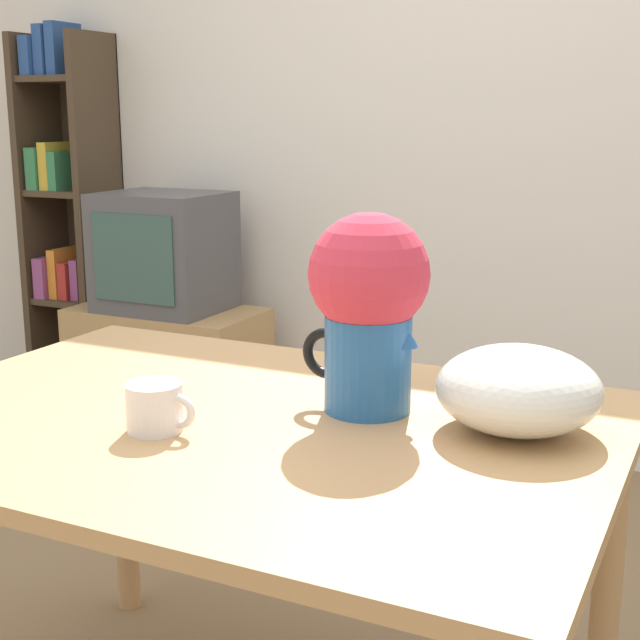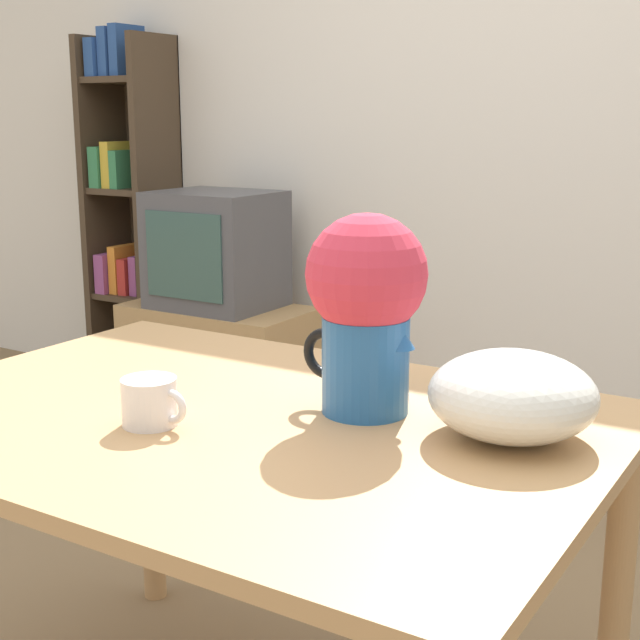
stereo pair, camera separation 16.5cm
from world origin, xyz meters
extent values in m
cube|color=silver|center=(0.00, 1.95, 1.30)|extent=(8.00, 0.05, 2.60)
cube|color=tan|center=(0.15, -0.06, 0.74)|extent=(1.34, 0.95, 0.03)
cylinder|color=tan|center=(-0.46, 0.35, 0.36)|extent=(0.06, 0.06, 0.73)
cylinder|color=tan|center=(0.76, 0.35, 0.36)|extent=(0.06, 0.06, 0.73)
cylinder|color=#235B9E|center=(0.34, 0.07, 0.85)|extent=(0.16, 0.16, 0.18)
cone|color=#235B9E|center=(0.41, 0.07, 0.91)|extent=(0.06, 0.06, 0.04)
torus|color=black|center=(0.26, 0.07, 0.86)|extent=(0.10, 0.02, 0.10)
sphere|color=#3D7033|center=(0.34, 0.07, 0.97)|extent=(0.16, 0.16, 0.16)
sphere|color=#CC3347|center=(0.34, 0.07, 1.01)|extent=(0.22, 0.22, 0.22)
cylinder|color=white|center=(0.06, -0.19, 0.80)|extent=(0.10, 0.10, 0.08)
torus|color=white|center=(0.11, -0.19, 0.80)|extent=(0.06, 0.01, 0.06)
ellipsoid|color=silver|center=(0.62, 0.08, 0.83)|extent=(0.28, 0.28, 0.15)
cube|color=tan|center=(-1.18, 1.57, 0.26)|extent=(0.78, 0.42, 0.51)
cube|color=#4C4C51|center=(-1.18, 1.57, 0.75)|extent=(0.48, 0.40, 0.48)
cube|color=#33514C|center=(-1.18, 1.36, 0.75)|extent=(0.38, 0.01, 0.34)
cube|color=#423323|center=(-2.00, 1.77, 0.82)|extent=(0.04, 0.31, 1.64)
cube|color=#423323|center=(-1.67, 1.77, 0.82)|extent=(0.04, 0.31, 1.64)
cube|color=#423323|center=(-1.83, 1.92, 0.82)|extent=(0.37, 0.01, 1.64)
cube|color=#423323|center=(-1.83, 1.77, 0.46)|extent=(0.30, 0.28, 0.03)
cube|color=#934784|center=(-1.93, 1.76, 0.57)|extent=(0.06, 0.26, 0.18)
cube|color=orange|center=(-1.88, 1.76, 0.58)|extent=(0.05, 0.21, 0.22)
cube|color=#B72D28|center=(-1.82, 1.76, 0.56)|extent=(0.05, 0.21, 0.17)
cube|color=#934784|center=(-1.76, 1.76, 0.56)|extent=(0.04, 0.17, 0.18)
cube|color=#337A4C|center=(-1.71, 1.76, 0.59)|extent=(0.04, 0.17, 0.23)
cube|color=#423323|center=(-1.83, 1.77, 0.95)|extent=(0.30, 0.28, 0.03)
cube|color=#337A4C|center=(-1.93, 1.76, 1.06)|extent=(0.06, 0.26, 0.19)
cube|color=gold|center=(-1.87, 1.76, 1.07)|extent=(0.05, 0.24, 0.21)
cube|color=#337A4C|center=(-1.82, 1.76, 1.05)|extent=(0.05, 0.24, 0.17)
cube|color=#423323|center=(-1.83, 1.77, 1.44)|extent=(0.30, 0.28, 0.03)
cube|color=#284C8E|center=(-1.94, 1.76, 1.54)|extent=(0.06, 0.24, 0.17)
cube|color=#284C8E|center=(-1.88, 1.76, 1.57)|extent=(0.05, 0.20, 0.21)
cube|color=#284C8E|center=(-1.81, 1.76, 1.57)|extent=(0.05, 0.18, 0.22)
camera|label=1|loc=(0.95, -1.38, 1.29)|focal=50.00mm
camera|label=2|loc=(1.09, -1.30, 1.29)|focal=50.00mm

